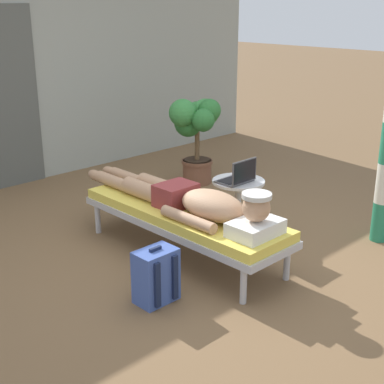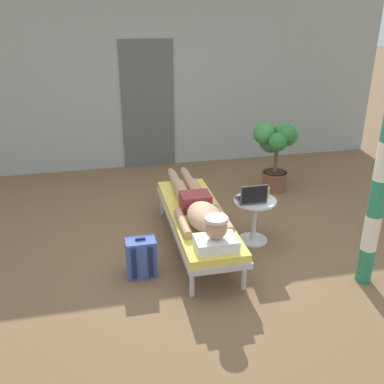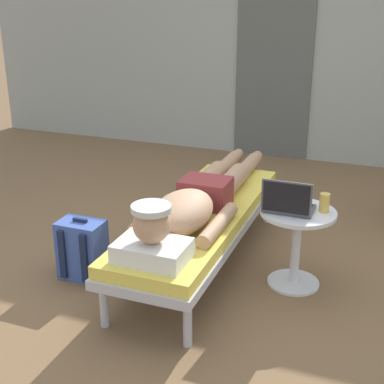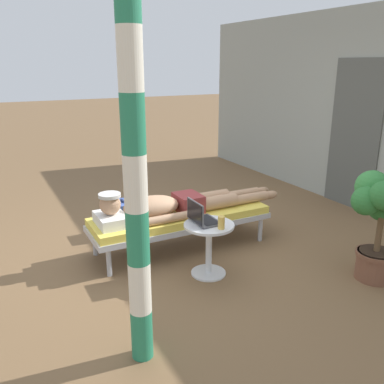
{
  "view_description": "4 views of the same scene",
  "coord_description": "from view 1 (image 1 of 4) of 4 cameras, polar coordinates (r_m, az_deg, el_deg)",
  "views": [
    {
      "loc": [
        -2.96,
        -3.08,
        2.07
      ],
      "look_at": [
        0.07,
        0.04,
        0.55
      ],
      "focal_mm": 51.65,
      "sensor_mm": 36.0,
      "label": 1
    },
    {
      "loc": [
        -1.01,
        -4.22,
        2.61
      ],
      "look_at": [
        -0.04,
        0.15,
        0.64
      ],
      "focal_mm": 41.41,
      "sensor_mm": 36.0,
      "label": 2
    },
    {
      "loc": [
        1.18,
        -3.16,
        1.85
      ],
      "look_at": [
        -0.08,
        0.1,
        0.53
      ],
      "focal_mm": 51.18,
      "sensor_mm": 36.0,
      "label": 3
    },
    {
      "loc": [
        3.78,
        -1.77,
        1.98
      ],
      "look_at": [
        0.0,
        0.21,
        0.63
      ],
      "focal_mm": 38.47,
      "sensor_mm": 36.0,
      "label": 4
    }
  ],
  "objects": [
    {
      "name": "person_reclining",
      "position": [
        4.52,
        0.02,
        -0.86
      ],
      "size": [
        0.53,
        2.17,
        0.33
      ],
      "color": "white",
      "rests_on": "lounge_chair"
    },
    {
      "name": "potted_plant",
      "position": [
        6.45,
        0.45,
        6.74
      ],
      "size": [
        0.65,
        0.54,
        1.02
      ],
      "color": "brown",
      "rests_on": "ground"
    },
    {
      "name": "backpack",
      "position": [
        4.01,
        -3.78,
        -8.67
      ],
      "size": [
        0.3,
        0.26,
        0.42
      ],
      "color": "#3F59A5",
      "rests_on": "ground"
    },
    {
      "name": "ground_plane",
      "position": [
        4.75,
        -0.3,
        -6.63
      ],
      "size": [
        40.0,
        40.0,
        0.0
      ],
      "primitive_type": "plane",
      "color": "brown"
    },
    {
      "name": "laptop",
      "position": [
        4.94,
        4.83,
        1.59
      ],
      "size": [
        0.31,
        0.24,
        0.23
      ],
      "color": "#4C4C51",
      "rests_on": "side_table"
    },
    {
      "name": "drink_glass",
      "position": [
        5.15,
        5.6,
        2.32
      ],
      "size": [
        0.06,
        0.06,
        0.12
      ],
      "primitive_type": "cylinder",
      "color": "gold",
      "rests_on": "side_table"
    },
    {
      "name": "house_wall_back",
      "position": [
        6.75,
        -18.31,
        12.13
      ],
      "size": [
        7.6,
        0.2,
        2.7
      ],
      "primitive_type": "cube",
      "color": "#999E93",
      "rests_on": "ground"
    },
    {
      "name": "lounge_chair",
      "position": [
        4.65,
        -0.89,
        -2.55
      ],
      "size": [
        0.61,
        1.99,
        0.42
      ],
      "color": "#B7B7BC",
      "rests_on": "ground"
    },
    {
      "name": "side_table",
      "position": [
        5.08,
        4.77,
        -0.57
      ],
      "size": [
        0.48,
        0.48,
        0.52
      ],
      "color": "silver",
      "rests_on": "ground"
    },
    {
      "name": "house_door_panel",
      "position": [
        6.62,
        -18.9,
        9.05
      ],
      "size": [
        0.84,
        0.03,
        2.04
      ],
      "primitive_type": "cube",
      "color": "#545651",
      "rests_on": "ground"
    }
  ]
}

